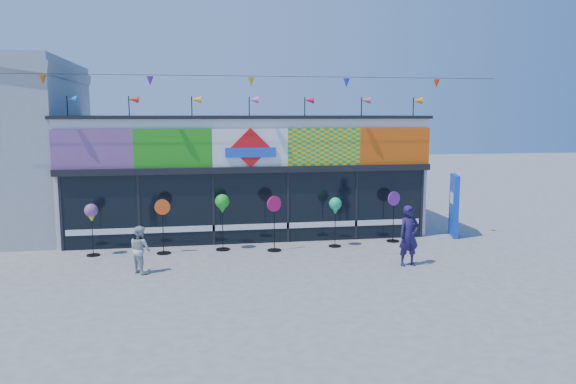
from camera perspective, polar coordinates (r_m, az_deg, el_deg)
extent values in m
plane|color=slate|center=(15.01, -2.38, -8.16)|extent=(80.00, 80.00, 0.00)
cube|color=silver|center=(20.50, -4.56, 1.87)|extent=(12.00, 5.00, 4.00)
cube|color=black|center=(18.09, -3.80, -1.65)|extent=(11.60, 0.12, 2.30)
cube|color=black|center=(17.89, -3.82, 2.28)|extent=(12.00, 0.30, 0.20)
cube|color=white|center=(18.17, -3.77, -3.53)|extent=(11.40, 0.10, 0.18)
cube|color=black|center=(20.39, -4.62, 7.61)|extent=(12.20, 5.20, 0.10)
cube|color=black|center=(18.43, -22.05, -2.05)|extent=(0.08, 0.14, 2.30)
cube|color=black|center=(18.07, -14.91, -1.92)|extent=(0.08, 0.14, 2.30)
cube|color=black|center=(18.00, -7.60, -1.75)|extent=(0.08, 0.14, 2.30)
cube|color=black|center=(18.24, -0.04, -1.55)|extent=(0.08, 0.14, 2.30)
cube|color=black|center=(18.76, 6.90, -1.35)|extent=(0.08, 0.14, 2.30)
cube|color=black|center=(19.54, 13.38, -1.13)|extent=(0.08, 0.14, 2.30)
cube|color=red|center=(18.01, -19.26, 4.12)|extent=(2.40, 0.08, 1.20)
cube|color=#219A17|center=(17.77, -11.59, 4.36)|extent=(2.40, 0.08, 1.20)
cube|color=white|center=(17.85, -3.85, 4.52)|extent=(2.40, 0.08, 1.20)
cube|color=yellow|center=(18.25, 3.69, 4.60)|extent=(2.40, 0.08, 1.20)
cube|color=#F0540C|center=(18.95, 10.79, 4.60)|extent=(2.40, 0.08, 1.20)
cube|color=red|center=(17.79, -3.83, 4.51)|extent=(1.27, 0.06, 1.27)
cube|color=blue|center=(17.78, -3.82, 4.02)|extent=(1.60, 0.05, 0.30)
cube|color=purple|center=(18.21, -16.80, -2.28)|extent=(0.78, 0.03, 0.78)
cube|color=#D4FF15|center=(18.05, -13.13, -1.30)|extent=(0.92, 0.03, 0.92)
cube|color=#ED5C0C|center=(17.98, -9.41, -0.62)|extent=(0.78, 0.03, 0.78)
cube|color=#FCFF15|center=(18.11, -5.66, -2.08)|extent=(0.92, 0.03, 0.92)
cube|color=gold|center=(18.18, -1.97, -1.14)|extent=(0.78, 0.03, 0.78)
cube|color=#D1134C|center=(18.35, 1.66, -0.71)|extent=(0.92, 0.03, 0.92)
cube|color=purple|center=(18.70, 5.19, -2.09)|extent=(0.78, 0.03, 0.78)
cube|color=#FF9C0D|center=(18.96, 8.64, -0.68)|extent=(0.92, 0.03, 0.92)
cylinder|color=black|center=(18.33, -21.50, 7.99)|extent=(0.03, 0.03, 0.70)
cone|color=blue|center=(18.31, -21.11, 8.79)|extent=(0.30, 0.22, 0.22)
cylinder|color=black|center=(18.06, -15.85, 8.25)|extent=(0.03, 0.03, 0.70)
cone|color=red|center=(18.05, -15.43, 9.06)|extent=(0.30, 0.22, 0.22)
cylinder|color=black|center=(17.96, -9.75, 8.44)|extent=(0.03, 0.03, 0.70)
cone|color=#F6AB14|center=(17.96, -9.31, 9.24)|extent=(0.30, 0.22, 0.22)
cylinder|color=black|center=(18.05, -3.96, 8.53)|extent=(0.03, 0.03, 0.70)
cone|color=#FA53DE|center=(18.07, -3.52, 9.32)|extent=(0.30, 0.22, 0.22)
cylinder|color=black|center=(18.32, 1.71, 8.53)|extent=(0.03, 0.03, 0.70)
cone|color=#DD1447|center=(18.35, 2.15, 9.31)|extent=(0.30, 0.22, 0.22)
cylinder|color=black|center=(18.79, 7.46, 8.46)|extent=(0.03, 0.03, 0.70)
cone|color=#E44C64|center=(18.83, 7.89, 9.21)|extent=(0.30, 0.22, 0.22)
cylinder|color=black|center=(19.39, 12.61, 8.32)|extent=(0.03, 0.03, 0.70)
cone|color=#FF9B0D|center=(19.45, 13.02, 9.04)|extent=(0.30, 0.22, 0.22)
cylinder|color=black|center=(17.44, -3.77, 11.67)|extent=(16.00, 0.01, 0.01)
cone|color=#D55414|center=(17.83, -23.66, 10.37)|extent=(0.20, 0.20, 0.28)
cone|color=#6223A6|center=(17.37, -13.84, 10.88)|extent=(0.20, 0.20, 0.28)
cone|color=#E1B00B|center=(17.43, -3.77, 11.08)|extent=(0.20, 0.20, 0.28)
cone|color=blue|center=(17.99, 5.96, 10.96)|extent=(0.20, 0.20, 0.28)
cone|color=#EE3B0C|center=(19.02, 14.85, 10.58)|extent=(0.20, 0.20, 0.28)
cube|color=#0C3FC1|center=(19.97, 16.51, -1.33)|extent=(0.46, 1.06, 2.11)
cube|color=white|center=(19.89, 16.32, -0.59)|extent=(0.18, 0.47, 0.37)
cylinder|color=black|center=(17.67, -19.16, -6.07)|extent=(0.39, 0.39, 0.03)
cylinder|color=black|center=(17.53, -19.26, -4.00)|extent=(0.02, 0.02, 1.28)
sphere|color=#D3FA15|center=(17.41, -19.36, -1.77)|extent=(0.39, 0.39, 0.39)
cone|color=#D3FA15|center=(17.45, -19.33, -2.57)|extent=(0.20, 0.20, 0.18)
cylinder|color=black|center=(17.34, -12.50, -6.08)|extent=(0.42, 0.42, 0.03)
cylinder|color=black|center=(17.19, -12.57, -3.81)|extent=(0.03, 0.03, 1.37)
cylinder|color=#E34C15|center=(17.06, -12.65, -1.50)|extent=(0.46, 0.07, 0.46)
cylinder|color=black|center=(17.50, -6.62, -5.81)|extent=(0.44, 0.44, 0.03)
cylinder|color=black|center=(17.35, -6.66, -3.46)|extent=(0.03, 0.03, 1.43)
sphere|color=green|center=(17.21, -6.70, -0.94)|extent=(0.44, 0.44, 0.44)
cone|color=green|center=(17.25, -6.69, -1.85)|extent=(0.22, 0.22, 0.20)
cylinder|color=black|center=(17.29, -1.40, -5.93)|extent=(0.43, 0.43, 0.03)
cylinder|color=black|center=(17.13, -1.41, -3.60)|extent=(0.03, 0.03, 1.40)
cylinder|color=#E21555|center=(17.00, -1.41, -1.21)|extent=(0.45, 0.22, 0.47)
cylinder|color=black|center=(17.88, 4.78, -5.49)|extent=(0.40, 0.40, 0.03)
cylinder|color=black|center=(17.74, 4.81, -3.41)|extent=(0.02, 0.02, 1.30)
sphere|color=#1BAF6A|center=(17.61, 4.83, -1.18)|extent=(0.40, 0.40, 0.40)
cone|color=#1BAF6A|center=(17.65, 4.82, -1.98)|extent=(0.20, 0.20, 0.18)
cylinder|color=black|center=(18.82, 10.60, -4.91)|extent=(0.42, 0.42, 0.03)
cylinder|color=black|center=(18.68, 10.65, -2.81)|extent=(0.03, 0.03, 1.38)
cylinder|color=purple|center=(18.56, 10.71, -0.66)|extent=(0.46, 0.19, 0.47)
imported|color=#211645|center=(15.82, 12.19, -4.37)|extent=(0.67, 0.50, 1.68)
imported|color=#BCBCBC|center=(15.32, -14.77, -5.66)|extent=(0.65, 0.70, 1.26)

